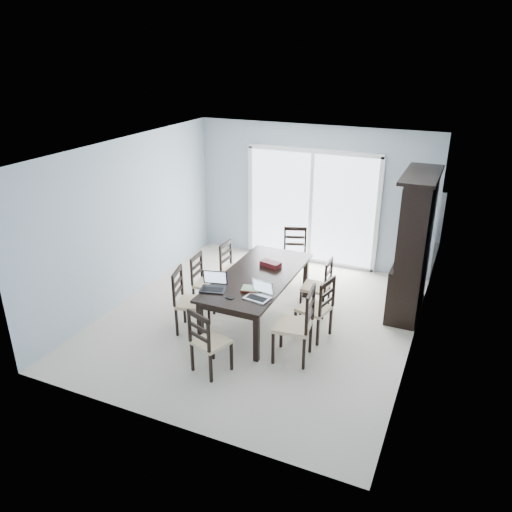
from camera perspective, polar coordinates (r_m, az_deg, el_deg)
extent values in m
plane|color=beige|center=(7.71, 0.20, -7.24)|extent=(5.00, 5.00, 0.00)
plane|color=white|center=(6.79, 0.23, 12.11)|extent=(5.00, 5.00, 0.00)
cube|color=#97A7B5|center=(9.37, 6.42, 6.84)|extent=(4.50, 0.02, 2.60)
cube|color=#97A7B5|center=(8.26, -14.27, 4.03)|extent=(0.02, 5.00, 2.60)
cube|color=#97A7B5|center=(6.64, 18.30, -1.12)|extent=(0.02, 5.00, 2.60)
cube|color=gray|center=(10.71, 7.75, 1.22)|extent=(4.50, 2.00, 0.10)
cube|color=#99999E|center=(11.43, 9.36, 5.71)|extent=(4.50, 0.06, 1.10)
cube|color=black|center=(7.37, 0.21, -2.33)|extent=(1.00, 2.20, 0.04)
cube|color=black|center=(7.40, 0.21, -2.75)|extent=(0.88, 2.08, 0.10)
cube|color=black|center=(6.93, -6.37, -7.82)|extent=(0.07, 0.07, 0.69)
cube|color=black|center=(6.60, 0.05, -9.38)|extent=(0.07, 0.07, 0.69)
cube|color=black|center=(8.52, 0.32, -1.56)|extent=(0.07, 0.07, 0.69)
cube|color=black|center=(8.25, 5.68, -2.53)|extent=(0.07, 0.07, 0.69)
cube|color=black|center=(8.15, 16.94, -3.18)|extent=(0.45, 1.30, 0.85)
cube|color=black|center=(7.75, 18.06, 3.94)|extent=(0.38, 1.30, 1.30)
cube|color=black|center=(7.58, 18.46, 8.80)|extent=(0.50, 1.38, 0.05)
cube|color=black|center=(7.38, 16.16, 3.22)|extent=(0.02, 0.36, 1.18)
cube|color=black|center=(7.77, 16.64, 4.16)|extent=(0.02, 0.36, 1.18)
cube|color=black|center=(8.17, 17.08, 5.01)|extent=(0.02, 0.36, 1.18)
cube|color=silver|center=(9.42, 6.31, 5.35)|extent=(2.40, 0.02, 2.10)
cube|color=white|center=(9.14, 6.58, 11.84)|extent=(2.52, 0.05, 0.08)
cube|color=white|center=(9.41, 6.29, 5.32)|extent=(0.06, 0.05, 2.10)
cube|color=white|center=(9.77, 6.03, -0.42)|extent=(2.52, 0.05, 0.05)
cube|color=black|center=(7.60, -8.17, -6.12)|extent=(0.04, 0.04, 0.43)
cube|color=black|center=(7.29, -9.04, -7.53)|extent=(0.04, 0.04, 0.43)
cube|color=black|center=(7.50, -5.41, -6.39)|extent=(0.04, 0.04, 0.43)
cube|color=black|center=(7.19, -6.16, -7.83)|extent=(0.04, 0.04, 0.43)
cube|color=beige|center=(7.28, -7.29, -5.33)|extent=(0.51, 0.51, 0.05)
cube|color=black|center=(8.19, -6.04, -3.89)|extent=(0.03, 0.03, 0.39)
cube|color=black|center=(7.92, -7.11, -4.94)|extent=(0.03, 0.03, 0.39)
cube|color=black|center=(8.06, -3.82, -4.27)|extent=(0.03, 0.03, 0.39)
cube|color=black|center=(7.79, -4.83, -5.36)|extent=(0.03, 0.03, 0.39)
cube|color=beige|center=(7.89, -5.51, -3.20)|extent=(0.41, 0.41, 0.05)
cube|color=black|center=(8.64, -2.75, -2.31)|extent=(0.03, 0.03, 0.39)
cube|color=black|center=(8.37, -3.91, -3.20)|extent=(0.03, 0.03, 0.39)
cube|color=black|center=(8.49, -0.73, -2.76)|extent=(0.03, 0.03, 0.39)
cube|color=black|center=(8.22, -1.84, -3.69)|extent=(0.03, 0.03, 0.39)
cube|color=beige|center=(8.34, -2.33, -1.64)|extent=(0.40, 0.40, 0.05)
cube|color=black|center=(6.53, 5.49, -11.07)|extent=(0.04, 0.04, 0.46)
cube|color=black|center=(6.87, 6.25, -9.23)|extent=(0.04, 0.04, 0.46)
cube|color=black|center=(6.61, 1.96, -10.51)|extent=(0.04, 0.04, 0.46)
cube|color=black|center=(6.95, 2.90, -8.73)|extent=(0.04, 0.04, 0.46)
cube|color=beige|center=(6.60, 4.21, -7.97)|extent=(0.50, 0.50, 0.05)
cube|color=black|center=(7.04, 7.07, -8.65)|extent=(0.04, 0.04, 0.42)
cube|color=black|center=(7.32, 8.53, -7.41)|extent=(0.04, 0.04, 0.42)
cube|color=black|center=(7.20, 4.52, -7.77)|extent=(0.04, 0.04, 0.42)
cube|color=black|center=(7.47, 6.04, -6.60)|extent=(0.04, 0.04, 0.42)
cube|color=beige|center=(7.14, 6.62, -5.99)|extent=(0.49, 0.49, 0.05)
cube|color=black|center=(7.69, 7.66, -5.82)|extent=(0.03, 0.03, 0.40)
cube|color=black|center=(8.00, 8.31, -4.67)|extent=(0.03, 0.03, 0.40)
cube|color=black|center=(7.77, 5.12, -5.37)|extent=(0.03, 0.03, 0.40)
cube|color=black|center=(8.08, 5.87, -4.26)|extent=(0.03, 0.03, 0.40)
cube|color=beige|center=(7.78, 6.82, -3.56)|extent=(0.41, 0.41, 0.05)
cube|color=black|center=(6.55, -7.30, -11.40)|extent=(0.04, 0.04, 0.40)
cube|color=black|center=(6.33, -5.19, -12.69)|extent=(0.04, 0.04, 0.40)
cube|color=black|center=(6.74, -4.96, -10.21)|extent=(0.04, 0.04, 0.40)
cube|color=black|center=(6.52, -2.83, -11.41)|extent=(0.04, 0.04, 0.40)
cube|color=beige|center=(6.41, -5.14, -9.76)|extent=(0.50, 0.50, 0.05)
cube|color=black|center=(9.07, 5.55, -1.04)|extent=(0.04, 0.04, 0.41)
cube|color=black|center=(9.07, 3.25, -0.96)|extent=(0.04, 0.04, 0.41)
cube|color=black|center=(8.74, 5.56, -2.01)|extent=(0.04, 0.04, 0.41)
cube|color=black|center=(8.74, 3.17, -1.93)|extent=(0.04, 0.04, 0.41)
cube|color=beige|center=(8.81, 4.43, -0.11)|extent=(0.51, 0.51, 0.05)
cube|color=black|center=(6.94, -4.94, -3.82)|extent=(0.40, 0.32, 0.02)
cube|color=silver|center=(6.89, -4.97, -2.93)|extent=(0.31, 0.12, 0.18)
cube|color=silver|center=(6.69, 0.15, -4.84)|extent=(0.36, 0.28, 0.02)
cube|color=silver|center=(6.63, 0.15, -3.96)|extent=(0.29, 0.08, 0.18)
cube|color=maroon|center=(6.90, -0.66, -3.84)|extent=(0.24, 0.19, 0.03)
cube|color=gold|center=(6.89, -0.58, -3.70)|extent=(0.28, 0.24, 0.01)
cube|color=black|center=(6.70, -3.01, -4.82)|extent=(0.12, 0.07, 0.01)
cube|color=#52101B|center=(7.63, 1.68, -0.93)|extent=(0.34, 0.23, 0.08)
cube|color=brown|center=(10.80, 6.25, 4.37)|extent=(2.05, 1.87, 0.92)
cube|color=gray|center=(10.66, 6.36, 6.88)|extent=(2.11, 1.93, 0.06)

